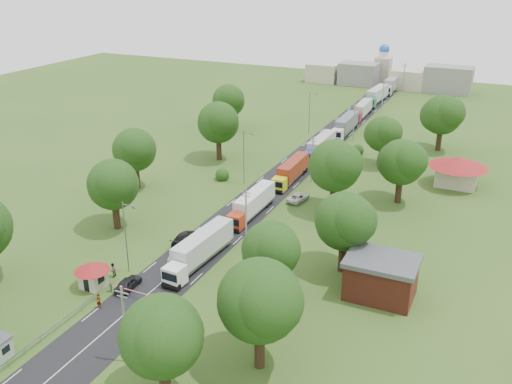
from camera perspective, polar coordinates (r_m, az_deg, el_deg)
The scene contains 46 objects.
ground at distance 90.25m, azimuth -2.21°, elevation -2.84°, with size 260.00×260.00×0.00m, color #32561C.
road at distance 107.01m, azimuth 2.61°, elevation 1.31°, with size 8.00×200.00×0.04m, color black.
boom_barrier at distance 71.90m, azimuth -12.34°, elevation -9.67°, with size 9.22×0.35×1.18m.
guard_booth at distance 74.57m, azimuth -16.07°, elevation -7.69°, with size 4.40×4.40×3.45m.
guard_rail at distance 68.40m, azimuth -19.88°, elevation -13.34°, with size 0.10×17.00×1.70m, color slate, non-canonical shape.
info_sign at distance 117.80m, azimuth 7.76°, elevation 4.67°, with size 0.12×3.10×4.10m.
pole_0 at distance 59.70m, azimuth -12.98°, elevation -12.69°, with size 1.60×0.24×9.00m.
pole_1 at distance 80.37m, azimuth -1.00°, elevation -2.45°, with size 1.60×0.24×9.00m.
pole_2 at distance 104.51m, azimuth 5.66°, elevation 3.43°, with size 1.60×0.24×9.00m.
pole_3 at distance 130.20m, azimuth 9.79°, elevation 7.03°, with size 1.60×0.24×9.00m.
pole_4 at distance 156.69m, azimuth 12.58°, elevation 9.41°, with size 1.60×0.24×9.00m.
pole_5 at distance 183.62m, azimuth 14.57°, elevation 11.09°, with size 1.60×0.24×9.00m.
lamp_0 at distance 75.28m, azimuth -12.84°, elevation -4.12°, with size 2.03×0.22×10.00m.
lamp_1 at distance 102.86m, azimuth -1.16°, elevation 3.73°, with size 2.03×0.22×10.00m.
lamp_2 at distance 133.96m, azimuth 5.42°, elevation 8.07°, with size 2.03×0.22×10.00m.
tree_0 at distance 53.14m, azimuth -9.35°, elevation -13.92°, with size 8.80×8.80×11.07m.
tree_1 at distance 56.04m, azimuth 0.44°, elevation -10.68°, with size 9.60×9.60×12.05m.
tree_2 at distance 67.52m, azimuth 1.52°, elevation -5.75°, with size 8.00×8.00×10.10m.
tree_3 at distance 73.99m, azimuth 8.89°, elevation -2.85°, with size 8.80×8.80×11.07m.
tree_4 at distance 91.58m, azimuth 7.90°, elevation 2.66°, with size 9.60×9.60×12.05m.
tree_5 at distance 97.25m, azimuth 14.36°, elevation 2.95°, with size 8.80×8.80×11.07m.
tree_6 at distance 114.61m, azimuth 12.57°, elevation 5.71°, with size 8.00×8.00×10.10m.
tree_7 at distance 127.30m, azimuth 18.12°, elevation 7.37°, with size 9.60×9.60×12.05m.
tree_10 at distance 87.46m, azimuth -14.05°, elevation 0.78°, with size 8.80×8.80×11.07m.
tree_11 at distance 102.67m, azimuth -12.02°, elevation 4.18°, with size 8.80×8.80×11.07m.
tree_12 at distance 115.52m, azimuth -3.76°, elevation 6.98°, with size 9.60×9.60×12.05m.
tree_13 at distance 136.42m, azimuth -2.75°, elevation 9.13°, with size 8.80×8.80×11.07m.
house_brick at distance 71.33m, azimuth 12.39°, elevation -8.30°, with size 8.60×6.60×5.20m.
house_cream at distance 108.66m, azimuth 19.54°, elevation 2.38°, with size 10.08×10.08×5.80m.
distant_town at distance 189.55m, azimuth 13.39°, elevation 11.16°, with size 52.00×8.00×8.00m.
church at distance 197.87m, azimuth 12.59°, elevation 12.25°, with size 5.00×5.00×12.30m.
truck_0 at distance 77.28m, azimuth -5.66°, elevation -5.73°, with size 3.24×14.73×4.07m.
truck_1 at distance 91.02m, azimuth -0.38°, elevation -1.20°, with size 2.44×13.68×3.79m.
truck_2 at distance 105.40m, azimuth 3.57°, elevation 2.12°, with size 2.51×13.71×3.80m.
truck_3 at distance 119.59m, azimuth 6.43°, elevation 4.55°, with size 2.60×14.29×3.96m.
truck_4 at distance 135.77m, azimuth 8.94°, elevation 6.61°, with size 2.64×14.71×4.08m.
truck_5 at distance 151.49m, azimuth 10.58°, elevation 8.08°, with size 2.55×13.60×3.77m.
truck_6 at distance 167.31m, azimuth 11.96°, elevation 9.43°, with size 3.52×15.67×4.33m.
truck_7 at distance 183.89m, azimuth 13.45°, elevation 10.44°, with size 2.70×15.57×4.32m.
car_lane_front at distance 73.86m, azimuth -12.67°, elevation -8.90°, with size 1.77×4.40×1.50m, color black.
car_lane_mid at distance 79.11m, azimuth -7.64°, elevation -6.27°, with size 1.62×4.63×1.53m, color #9A9EA2.
car_lane_rear at distance 83.44m, azimuth -7.16°, elevation -4.61°, with size 2.26×5.56×1.61m, color black.
car_verge_near at distance 97.20m, azimuth 4.25°, elevation -0.53°, with size 2.31×5.00×1.39m, color silver.
car_verge_far at distance 113.70m, azimuth 8.37°, elevation 2.75°, with size 1.62×4.02×1.37m, color #4C4E52.
pedestrian_near at distance 70.83m, azimuth -15.45°, elevation -10.51°, with size 0.67×0.44×1.83m, color gray.
pedestrian_booth at distance 76.70m, azimuth -14.13°, elevation -7.60°, with size 0.94×0.74×1.94m, color gray.
Camera 1 is at (37.21, -72.69, 38.42)m, focal length 40.00 mm.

